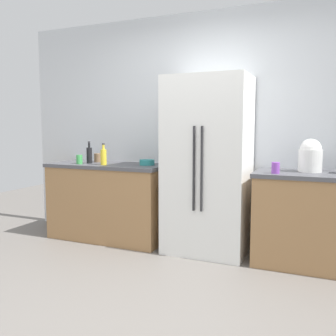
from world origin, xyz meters
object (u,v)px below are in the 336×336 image
object	(u,v)px
cup_a	(98,158)
bowl_a	(147,162)
rice_cooker	(310,156)
refrigerator	(207,166)
cup_c	(79,159)
bottle_b	(104,157)
cup_b	(276,168)
bottle_a	(89,155)

from	to	relation	value
cup_a	bowl_a	bearing A→B (deg)	-7.37
cup_a	rice_cooker	bearing A→B (deg)	-1.12
refrigerator	cup_c	size ratio (longest dim) A/B	17.55
bottle_b	cup_b	bearing A→B (deg)	-1.18
bottle_b	refrigerator	bearing A→B (deg)	6.97
bottle_a	cup_a	distance (m)	0.19
cup_b	bowl_a	world-z (taller)	cup_b
bottle_a	bottle_b	bearing A→B (deg)	-19.23
bottle_b	bowl_a	bearing A→B (deg)	21.26
bottle_a	bowl_a	bearing A→B (deg)	7.15
refrigerator	cup_c	distance (m)	1.52
bottle_a	cup_b	world-z (taller)	bottle_a
rice_cooker	cup_b	world-z (taller)	rice_cooker
rice_cooker	bottle_b	xyz separation A→B (m)	(-2.19, -0.23, -0.06)
bottle_a	cup_b	bearing A→B (deg)	-3.41
rice_cooker	bowl_a	distance (m)	1.73
rice_cooker	cup_b	xyz separation A→B (m)	(-0.29, -0.26, -0.10)
cup_a	cup_b	xyz separation A→B (m)	(2.17, -0.31, -0.00)
cup_c	bowl_a	distance (m)	0.81
rice_cooker	bottle_b	bearing A→B (deg)	-174.13
bottle_a	cup_c	world-z (taller)	bottle_a
bottle_a	cup_b	distance (m)	2.16
refrigerator	cup_c	xyz separation A→B (m)	(-1.52, -0.15, 0.03)
rice_cooker	cup_a	distance (m)	2.46
cup_a	cup_c	xyz separation A→B (m)	(-0.07, -0.28, -0.00)
bottle_b	cup_b	distance (m)	1.90
refrigerator	cup_a	size ratio (longest dim) A/B	17.36
rice_cooker	cup_c	world-z (taller)	rice_cooker
bottle_a	bottle_b	xyz separation A→B (m)	(0.26, -0.09, -0.01)
refrigerator	cup_b	xyz separation A→B (m)	(0.72, -0.18, 0.03)
refrigerator	bottle_b	size ratio (longest dim) A/B	7.48
bottle_a	cup_a	size ratio (longest dim) A/B	2.46
refrigerator	bottle_b	world-z (taller)	refrigerator
bottle_a	cup_c	bearing A→B (deg)	-126.15
cup_b	bowl_a	bearing A→B (deg)	171.36
rice_cooker	cup_a	xyz separation A→B (m)	(-2.45, 0.05, -0.10)
bottle_b	cup_b	size ratio (longest dim) A/B	2.35
cup_a	cup_b	bearing A→B (deg)	-8.21
bottle_b	rice_cooker	bearing A→B (deg)	5.87
bottle_a	cup_c	size ratio (longest dim) A/B	2.48
refrigerator	bowl_a	distance (m)	0.73
bottle_b	bowl_a	size ratio (longest dim) A/B	1.45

